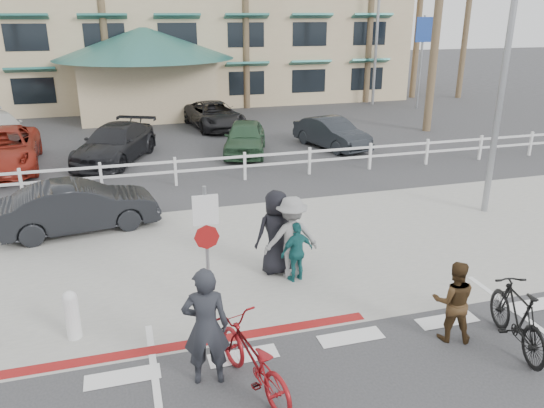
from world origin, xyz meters
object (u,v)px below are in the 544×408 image
object	(u,v)px
car_white_sedan	(79,207)
bike_black	(518,317)
bike_red	(253,359)
sign_post	(207,244)

from	to	relation	value
car_white_sedan	bike_black	bearing A→B (deg)	-144.92
bike_black	bike_red	bearing A→B (deg)	10.59
sign_post	bike_red	bearing A→B (deg)	-83.81
sign_post	car_white_sedan	distance (m)	5.78
bike_red	sign_post	bearing A→B (deg)	-100.10
bike_black	sign_post	bearing A→B (deg)	-15.01
sign_post	bike_black	xyz separation A→B (m)	(4.95, -2.62, -0.86)
sign_post	bike_black	size ratio (longest dim) A/B	1.48
bike_red	bike_black	size ratio (longest dim) A/B	1.05
sign_post	bike_black	bearing A→B (deg)	-27.92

